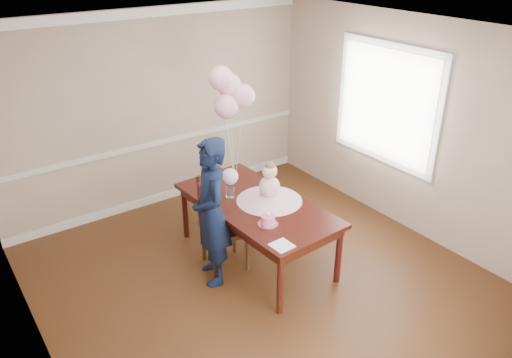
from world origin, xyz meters
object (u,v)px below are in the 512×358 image
object	(u,v)px
dining_table_top	(256,204)
woman	(211,213)
dining_chair_seat	(225,229)
birthday_cake	(268,220)

from	to	relation	value
dining_table_top	woman	distance (m)	0.63
dining_table_top	woman	world-z (taller)	woman
dining_table_top	dining_chair_seat	size ratio (longest dim) A/B	4.16
birthday_cake	dining_chair_seat	size ratio (longest dim) A/B	0.31
birthday_cake	woman	xyz separation A→B (m)	(-0.44, 0.42, 0.03)
woman	dining_chair_seat	bearing A→B (deg)	134.43
birthday_cake	dining_chair_seat	world-z (taller)	birthday_cake
dining_table_top	birthday_cake	world-z (taller)	birthday_cake
birthday_cake	woman	bearing A→B (deg)	136.17
dining_table_top	birthday_cake	xyz separation A→B (m)	(-0.18, -0.46, 0.08)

